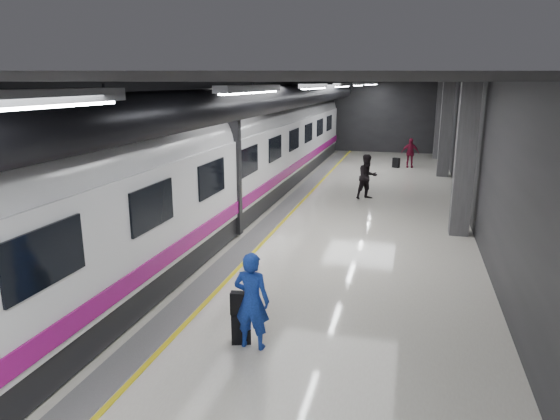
% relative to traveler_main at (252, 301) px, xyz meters
% --- Properties ---
extents(ground, '(40.00, 40.00, 0.00)m').
position_rel_traveler_main_xyz_m(ground, '(-0.55, 5.98, -0.87)').
color(ground, silver).
rests_on(ground, ground).
extents(platform_hall, '(10.02, 40.02, 4.51)m').
position_rel_traveler_main_xyz_m(platform_hall, '(-0.83, 6.94, 2.67)').
color(platform_hall, black).
rests_on(platform_hall, ground).
extents(train, '(3.05, 38.00, 4.05)m').
position_rel_traveler_main_xyz_m(train, '(-3.79, 5.98, 1.20)').
color(train, black).
rests_on(train, ground).
extents(traveler_main, '(0.66, 0.45, 1.74)m').
position_rel_traveler_main_xyz_m(traveler_main, '(0.00, 0.00, 0.00)').
color(traveler_main, blue).
rests_on(traveler_main, ground).
extents(suitcase_main, '(0.39, 0.32, 0.56)m').
position_rel_traveler_main_xyz_m(suitcase_main, '(-0.23, 0.09, -0.59)').
color(suitcase_main, black).
rests_on(suitcase_main, ground).
extents(shoulder_bag, '(0.33, 0.21, 0.41)m').
position_rel_traveler_main_xyz_m(shoulder_bag, '(-0.25, 0.07, -0.11)').
color(shoulder_bag, black).
rests_on(shoulder_bag, suitcase_main).
extents(traveler_far_a, '(1.09, 1.05, 1.77)m').
position_rel_traveler_main_xyz_m(traveler_far_a, '(0.86, 12.00, 0.01)').
color(traveler_far_a, black).
rests_on(traveler_far_a, ground).
extents(traveler_far_b, '(0.96, 0.48, 1.57)m').
position_rel_traveler_main_xyz_m(traveler_far_b, '(2.40, 20.18, -0.08)').
color(traveler_far_b, maroon).
rests_on(traveler_far_b, ground).
extents(suitcase_far, '(0.42, 0.36, 0.53)m').
position_rel_traveler_main_xyz_m(suitcase_far, '(1.71, 19.88, -0.61)').
color(suitcase_far, black).
rests_on(suitcase_far, ground).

